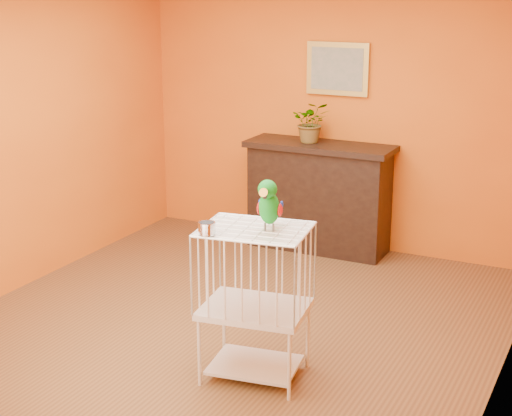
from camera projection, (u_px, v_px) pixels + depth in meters
The scene contains 8 objects.
ground at pixel (229, 326), 6.02m from camera, with size 4.50×4.50×0.00m, color brown.
room_shell at pixel (227, 123), 5.58m from camera, with size 4.50×4.50×4.50m.
console_cabinet at pixel (319, 197), 7.63m from camera, with size 1.43×0.51×1.06m.
potted_plant at pixel (313, 126), 7.52m from camera, with size 0.36×0.40×0.31m, color #26722D.
framed_picture at pixel (337, 69), 7.44m from camera, with size 0.62×0.04×0.50m.
birdcage at pixel (255, 301), 5.12m from camera, with size 0.74×0.61×1.04m.
feed_cup at pixel (207, 228), 4.84m from camera, with size 0.11×0.11×0.08m, color silver.
parrot at pixel (269, 204), 4.89m from camera, with size 0.17×0.31×0.34m.
Camera 1 is at (2.64, -4.86, 2.56)m, focal length 55.00 mm.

